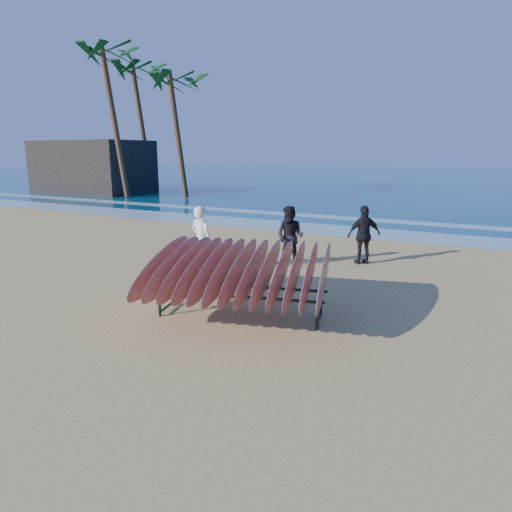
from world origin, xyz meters
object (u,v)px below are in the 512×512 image
Objects in this scene: person_white at (201,240)px; palm_left at (110,56)px; person_dark_a at (290,237)px; person_dark_b at (364,235)px; building at (93,167)px; palm_right at (139,73)px; surfboard_rack at (240,270)px; palm_mid at (176,84)px.

palm_left is at bearing -31.18° from person_white.
person_dark_a is 1.01× the size of person_dark_b.
person_white is 0.20× the size of building.
building is 0.92× the size of palm_right.
palm_left reaches higher than surfboard_rack.
building is 0.89× the size of palm_left.
palm_mid reaches higher than person_white.
surfboard_rack is at bearing -49.52° from palm_mid.
palm_left is at bearing 124.52° from surfboard_rack.
palm_left is (-19.31, 10.26, 8.09)m from person_dark_b.
person_dark_a is at bearing -33.10° from palm_left.
palm_left is (-15.95, 13.21, 8.03)m from person_white.
palm_left reaches higher than person_dark_a.
palm_right reaches higher than person_dark_b.
person_white is at bearing -39.63° from palm_left.
person_dark_a is 26.96m from building.
palm_mid is (3.72, 1.72, -1.66)m from palm_left.
palm_right is (-5.10, 2.38, 1.37)m from palm_mid.
surfboard_rack is 0.40× the size of palm_right.
palm_left is (-17.64, 11.50, 8.08)m from person_dark_a.
person_dark_a is 2.08m from person_dark_b.
person_dark_a is (-0.79, 4.01, -0.08)m from surfboard_rack.
palm_right reaches higher than person_white.
palm_left reaches higher than palm_right.
palm_mid is 5.79m from palm_right.
person_dark_b is (3.36, 2.94, -0.05)m from person_white.
person_white reaches higher than surfboard_rack.
person_white is at bearing 0.78° from person_dark_b.
palm_mid is 0.85× the size of palm_right.
person_white is 22.21m from palm_left.
building reaches higher than person_dark_b.
person_dark_b is 0.17× the size of palm_left.
palm_right is (-17.33, 17.31, 7.74)m from person_white.
palm_mid is (-12.23, 14.93, 6.37)m from person_white.
person_dark_a is at bearing -39.35° from palm_right.
palm_left reaches higher than person_dark_b.
person_dark_a is 25.81m from palm_right.
palm_mid is at bearing -42.22° from person_white.
person_white is 25.69m from palm_right.
person_dark_a is at bearing -3.75° from person_dark_b.
building is (-22.91, 14.18, 1.12)m from person_dark_a.
palm_right is (3.88, 1.43, 6.67)m from building.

